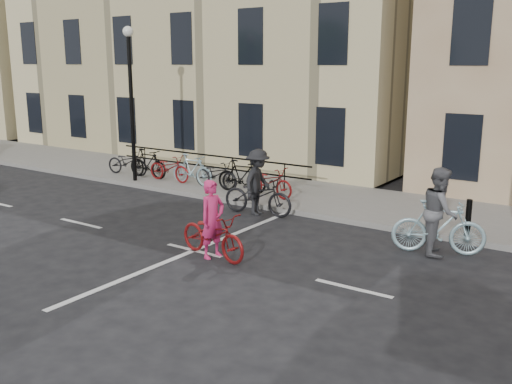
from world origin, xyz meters
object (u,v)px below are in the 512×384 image
Objects in this scene: cyclist_pink at (213,231)px; cyclist_dark at (258,189)px; cyclist_grey at (439,219)px; lamp_post at (131,85)px.

cyclist_pink is 3.79m from cyclist_dark.
cyclist_dark is (-1.23, 3.58, 0.13)m from cyclist_pink.
lamp_post is at bearing 62.75° from cyclist_grey.
lamp_post reaches higher than cyclist_pink.
cyclist_pink is at bearing -167.26° from cyclist_dark.
lamp_post is at bearing 67.52° from cyclist_pink.
cyclist_dark is at bearing 28.72° from cyclist_pink.
cyclist_grey reaches higher than cyclist_pink.
cyclist_dark is at bearing -8.79° from lamp_post.
lamp_post is 2.42× the size of cyclist_dark.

